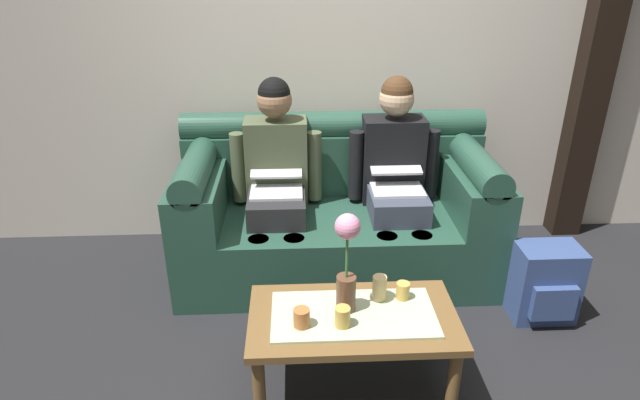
{
  "coord_description": "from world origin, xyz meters",
  "views": [
    {
      "loc": [
        -0.25,
        -1.88,
        1.9
      ],
      "look_at": [
        -0.12,
        0.77,
        0.66
      ],
      "focal_mm": 30.22,
      "sensor_mm": 36.0,
      "label": 1
    }
  ],
  "objects_px": {
    "person_right": "(395,171)",
    "flower_vase": "(347,261)",
    "coffee_table": "(353,324)",
    "cup_near_left": "(302,318)",
    "couch": "(335,213)",
    "cup_near_right": "(403,291)",
    "cup_far_center": "(342,317)",
    "person_left": "(276,173)",
    "cup_far_left": "(379,288)",
    "backpack_right": "(545,283)"
  },
  "relations": [
    {
      "from": "person_right",
      "to": "flower_vase",
      "type": "distance_m",
      "value": 1.11
    },
    {
      "from": "coffee_table",
      "to": "cup_near_left",
      "type": "relative_size",
      "value": 11.14
    },
    {
      "from": "flower_vase",
      "to": "cup_near_left",
      "type": "height_order",
      "value": "flower_vase"
    },
    {
      "from": "couch",
      "to": "flower_vase",
      "type": "xyz_separation_m",
      "value": [
        -0.03,
        -1.04,
        0.29
      ]
    },
    {
      "from": "person_right",
      "to": "cup_near_right",
      "type": "bearing_deg",
      "value": -97.23
    },
    {
      "from": "coffee_table",
      "to": "cup_near_right",
      "type": "height_order",
      "value": "cup_near_right"
    },
    {
      "from": "couch",
      "to": "cup_far_center",
      "type": "xyz_separation_m",
      "value": [
        -0.06,
        -1.16,
        0.08
      ]
    },
    {
      "from": "flower_vase",
      "to": "couch",
      "type": "bearing_deg",
      "value": 88.21
    },
    {
      "from": "flower_vase",
      "to": "cup_near_left",
      "type": "relative_size",
      "value": 5.67
    },
    {
      "from": "couch",
      "to": "person_right",
      "type": "height_order",
      "value": "person_right"
    },
    {
      "from": "couch",
      "to": "person_left",
      "type": "bearing_deg",
      "value": -179.68
    },
    {
      "from": "person_left",
      "to": "cup_far_center",
      "type": "bearing_deg",
      "value": -75.14
    },
    {
      "from": "couch",
      "to": "cup_far_left",
      "type": "height_order",
      "value": "couch"
    },
    {
      "from": "person_left",
      "to": "backpack_right",
      "type": "bearing_deg",
      "value": -22.22
    },
    {
      "from": "person_left",
      "to": "flower_vase",
      "type": "xyz_separation_m",
      "value": [
        0.33,
        -1.04,
        0.01
      ]
    },
    {
      "from": "couch",
      "to": "backpack_right",
      "type": "distance_m",
      "value": 1.28
    },
    {
      "from": "person_right",
      "to": "person_left",
      "type": "bearing_deg",
      "value": 179.99
    },
    {
      "from": "coffee_table",
      "to": "cup_far_left",
      "type": "distance_m",
      "value": 0.21
    },
    {
      "from": "person_left",
      "to": "coffee_table",
      "type": "distance_m",
      "value": 1.17
    },
    {
      "from": "coffee_table",
      "to": "flower_vase",
      "type": "distance_m",
      "value": 0.32
    },
    {
      "from": "couch",
      "to": "flower_vase",
      "type": "height_order",
      "value": "couch"
    },
    {
      "from": "backpack_right",
      "to": "cup_near_right",
      "type": "bearing_deg",
      "value": -157.64
    },
    {
      "from": "person_left",
      "to": "person_right",
      "type": "xyz_separation_m",
      "value": [
        0.73,
        -0.0,
        0.0
      ]
    },
    {
      "from": "cup_near_left",
      "to": "cup_near_right",
      "type": "relative_size",
      "value": 1.03
    },
    {
      "from": "cup_near_left",
      "to": "cup_far_left",
      "type": "height_order",
      "value": "cup_far_left"
    },
    {
      "from": "person_left",
      "to": "cup_near_right",
      "type": "height_order",
      "value": "person_left"
    },
    {
      "from": "backpack_right",
      "to": "cup_near_left",
      "type": "bearing_deg",
      "value": -158.16
    },
    {
      "from": "cup_near_right",
      "to": "cup_far_center",
      "type": "relative_size",
      "value": 0.88
    },
    {
      "from": "person_left",
      "to": "coffee_table",
      "type": "bearing_deg",
      "value": -71.21
    },
    {
      "from": "cup_near_right",
      "to": "cup_far_center",
      "type": "distance_m",
      "value": 0.35
    },
    {
      "from": "person_left",
      "to": "cup_near_right",
      "type": "xyz_separation_m",
      "value": [
        0.61,
        -0.97,
        -0.21
      ]
    },
    {
      "from": "cup_near_right",
      "to": "couch",
      "type": "bearing_deg",
      "value": 104.02
    },
    {
      "from": "cup_near_left",
      "to": "person_right",
      "type": "bearing_deg",
      "value": 62.43
    },
    {
      "from": "couch",
      "to": "person_left",
      "type": "distance_m",
      "value": 0.46
    },
    {
      "from": "couch",
      "to": "backpack_right",
      "type": "bearing_deg",
      "value": -28.52
    },
    {
      "from": "couch",
      "to": "person_left",
      "type": "height_order",
      "value": "person_left"
    },
    {
      "from": "flower_vase",
      "to": "cup_far_center",
      "type": "bearing_deg",
      "value": -102.14
    },
    {
      "from": "flower_vase",
      "to": "cup_near_left",
      "type": "bearing_deg",
      "value": -151.48
    },
    {
      "from": "coffee_table",
      "to": "person_right",
      "type": "bearing_deg",
      "value": 71.2
    },
    {
      "from": "cup_near_left",
      "to": "cup_far_left",
      "type": "relative_size",
      "value": 0.7
    },
    {
      "from": "person_left",
      "to": "cup_near_right",
      "type": "distance_m",
      "value": 1.16
    },
    {
      "from": "backpack_right",
      "to": "coffee_table",
      "type": "bearing_deg",
      "value": -157.41
    },
    {
      "from": "couch",
      "to": "person_right",
      "type": "relative_size",
      "value": 1.58
    },
    {
      "from": "cup_far_center",
      "to": "backpack_right",
      "type": "distance_m",
      "value": 1.32
    },
    {
      "from": "person_left",
      "to": "cup_far_center",
      "type": "xyz_separation_m",
      "value": [
        0.31,
        -1.16,
        -0.21
      ]
    },
    {
      "from": "person_left",
      "to": "backpack_right",
      "type": "height_order",
      "value": "person_left"
    },
    {
      "from": "flower_vase",
      "to": "cup_far_left",
      "type": "height_order",
      "value": "flower_vase"
    },
    {
      "from": "flower_vase",
      "to": "backpack_right",
      "type": "distance_m",
      "value": 1.31
    },
    {
      "from": "coffee_table",
      "to": "flower_vase",
      "type": "height_order",
      "value": "flower_vase"
    },
    {
      "from": "person_right",
      "to": "coffee_table",
      "type": "bearing_deg",
      "value": -108.8
    }
  ]
}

